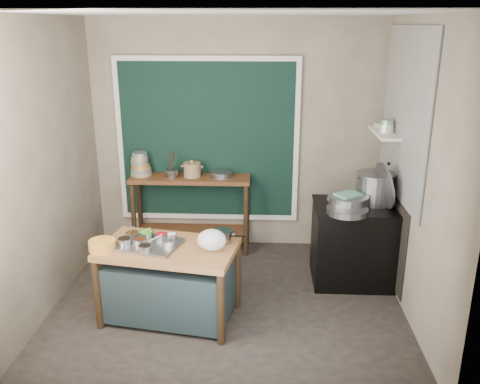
{
  "coord_description": "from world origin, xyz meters",
  "views": [
    {
      "loc": [
        0.35,
        -4.57,
        2.72
      ],
      "look_at": [
        0.11,
        0.25,
        1.11
      ],
      "focal_mm": 38.0,
      "sensor_mm": 36.0,
      "label": 1
    }
  ],
  "objects_px": {
    "stove_block": "(355,245)",
    "stock_pot": "(375,188)",
    "back_counter": "(191,213)",
    "steamer": "(348,202)",
    "saucepan": "(221,236)",
    "condiment_tray": "(147,244)",
    "ceramic_crock": "(192,170)",
    "yellow_basin": "(102,245)",
    "prep_table": "(170,282)",
    "utensil_cup": "(172,173)"
  },
  "relations": [
    {
      "from": "prep_table",
      "to": "yellow_basin",
      "type": "bearing_deg",
      "value": -160.08
    },
    {
      "from": "condiment_tray",
      "to": "stock_pot",
      "type": "distance_m",
      "value": 2.47
    },
    {
      "from": "condiment_tray",
      "to": "steamer",
      "type": "distance_m",
      "value": 2.1
    },
    {
      "from": "utensil_cup",
      "to": "stock_pot",
      "type": "relative_size",
      "value": 0.38
    },
    {
      "from": "saucepan",
      "to": "stock_pot",
      "type": "xyz_separation_m",
      "value": [
        1.58,
        0.82,
        0.24
      ]
    },
    {
      "from": "prep_table",
      "to": "back_counter",
      "type": "height_order",
      "value": "back_counter"
    },
    {
      "from": "saucepan",
      "to": "steamer",
      "type": "bearing_deg",
      "value": 33.6
    },
    {
      "from": "prep_table",
      "to": "back_counter",
      "type": "xyz_separation_m",
      "value": [
        -0.01,
        1.58,
        0.1
      ]
    },
    {
      "from": "ceramic_crock",
      "to": "prep_table",
      "type": "bearing_deg",
      "value": -90.4
    },
    {
      "from": "condiment_tray",
      "to": "utensil_cup",
      "type": "bearing_deg",
      "value": 91.26
    },
    {
      "from": "back_counter",
      "to": "steamer",
      "type": "height_order",
      "value": "steamer"
    },
    {
      "from": "yellow_basin",
      "to": "prep_table",
      "type": "bearing_deg",
      "value": 10.26
    },
    {
      "from": "prep_table",
      "to": "back_counter",
      "type": "relative_size",
      "value": 0.86
    },
    {
      "from": "yellow_basin",
      "to": "utensil_cup",
      "type": "height_order",
      "value": "utensil_cup"
    },
    {
      "from": "saucepan",
      "to": "utensil_cup",
      "type": "distance_m",
      "value": 1.6
    },
    {
      "from": "stove_block",
      "to": "condiment_tray",
      "type": "xyz_separation_m",
      "value": [
        -2.08,
        -0.85,
        0.34
      ]
    },
    {
      "from": "yellow_basin",
      "to": "utensil_cup",
      "type": "bearing_deg",
      "value": 77.87
    },
    {
      "from": "saucepan",
      "to": "steamer",
      "type": "distance_m",
      "value": 1.43
    },
    {
      "from": "stove_block",
      "to": "stock_pot",
      "type": "xyz_separation_m",
      "value": [
        0.18,
        0.1,
        0.62
      ]
    },
    {
      "from": "condiment_tray",
      "to": "saucepan",
      "type": "bearing_deg",
      "value": 10.36
    },
    {
      "from": "saucepan",
      "to": "stock_pot",
      "type": "height_order",
      "value": "stock_pot"
    },
    {
      "from": "prep_table",
      "to": "back_counter",
      "type": "distance_m",
      "value": 1.58
    },
    {
      "from": "ceramic_crock",
      "to": "steamer",
      "type": "relative_size",
      "value": 0.52
    },
    {
      "from": "utensil_cup",
      "to": "condiment_tray",
      "type": "bearing_deg",
      "value": -88.74
    },
    {
      "from": "stock_pot",
      "to": "saucepan",
      "type": "bearing_deg",
      "value": -152.55
    },
    {
      "from": "back_counter",
      "to": "stove_block",
      "type": "height_order",
      "value": "back_counter"
    },
    {
      "from": "condiment_tray",
      "to": "yellow_basin",
      "type": "height_order",
      "value": "yellow_basin"
    },
    {
      "from": "stock_pot",
      "to": "prep_table",
      "type": "bearing_deg",
      "value": -155.41
    },
    {
      "from": "ceramic_crock",
      "to": "stove_block",
      "type": "bearing_deg",
      "value": -21.56
    },
    {
      "from": "yellow_basin",
      "to": "stock_pot",
      "type": "xyz_separation_m",
      "value": [
        2.65,
        1.05,
        0.25
      ]
    },
    {
      "from": "back_counter",
      "to": "stock_pot",
      "type": "distance_m",
      "value": 2.25
    },
    {
      "from": "yellow_basin",
      "to": "stock_pot",
      "type": "relative_size",
      "value": 0.57
    },
    {
      "from": "saucepan",
      "to": "ceramic_crock",
      "type": "relative_size",
      "value": 0.93
    },
    {
      "from": "stove_block",
      "to": "yellow_basin",
      "type": "relative_size",
      "value": 3.73
    },
    {
      "from": "ceramic_crock",
      "to": "steamer",
      "type": "bearing_deg",
      "value": -25.41
    },
    {
      "from": "prep_table",
      "to": "yellow_basin",
      "type": "xyz_separation_m",
      "value": [
        -0.58,
        -0.11,
        0.42
      ]
    },
    {
      "from": "ceramic_crock",
      "to": "stock_pot",
      "type": "bearing_deg",
      "value": -17.43
    },
    {
      "from": "prep_table",
      "to": "stove_block",
      "type": "height_order",
      "value": "stove_block"
    },
    {
      "from": "back_counter",
      "to": "steamer",
      "type": "xyz_separation_m",
      "value": [
        1.77,
        -0.82,
        0.48
      ]
    },
    {
      "from": "stove_block",
      "to": "utensil_cup",
      "type": "height_order",
      "value": "utensil_cup"
    },
    {
      "from": "stove_block",
      "to": "ceramic_crock",
      "type": "distance_m",
      "value": 2.1
    },
    {
      "from": "yellow_basin",
      "to": "utensil_cup",
      "type": "xyz_separation_m",
      "value": [
        0.36,
        1.65,
        0.2
      ]
    },
    {
      "from": "yellow_basin",
      "to": "ceramic_crock",
      "type": "relative_size",
      "value": 1.08
    },
    {
      "from": "ceramic_crock",
      "to": "stock_pot",
      "type": "height_order",
      "value": "stock_pot"
    },
    {
      "from": "utensil_cup",
      "to": "saucepan",
      "type": "bearing_deg",
      "value": -63.23
    },
    {
      "from": "condiment_tray",
      "to": "utensil_cup",
      "type": "height_order",
      "value": "utensil_cup"
    },
    {
      "from": "prep_table",
      "to": "yellow_basin",
      "type": "relative_size",
      "value": 5.18
    },
    {
      "from": "stove_block",
      "to": "saucepan",
      "type": "bearing_deg",
      "value": -152.6
    },
    {
      "from": "prep_table",
      "to": "steamer",
      "type": "distance_m",
      "value": 2.0
    },
    {
      "from": "back_counter",
      "to": "yellow_basin",
      "type": "bearing_deg",
      "value": -108.69
    }
  ]
}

